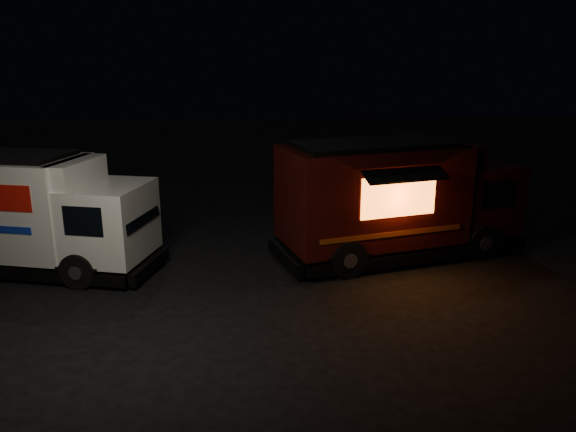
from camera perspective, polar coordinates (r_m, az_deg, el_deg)
The scene contains 3 objects.
ground at distance 14.77m, azimuth -8.95°, elevation -6.84°, with size 80.00×80.00×0.00m, color black.
white_truck at distance 16.73m, azimuth -24.97°, elevation 0.33°, with size 7.05×2.40×3.19m, color white, non-canonical shape.
red_truck at distance 16.59m, azimuth 11.35°, elevation 1.77°, with size 7.29×2.68×3.39m, color #3E0C0B, non-canonical shape.
Camera 1 is at (1.69, -13.53, 5.69)m, focal length 35.00 mm.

